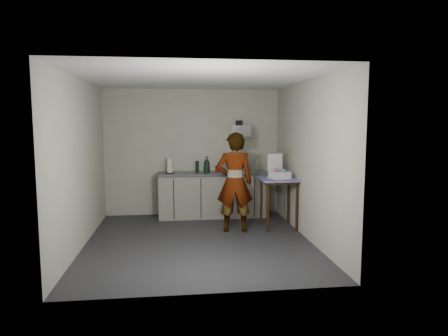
{
  "coord_description": "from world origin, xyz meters",
  "views": [
    {
      "loc": [
        -0.36,
        -6.31,
        1.94
      ],
      "look_at": [
        0.47,
        0.45,
        1.14
      ],
      "focal_mm": 32.0,
      "sensor_mm": 36.0,
      "label": 1
    }
  ],
  "objects": [
    {
      "name": "kitchen_counter",
      "position": [
        0.4,
        1.7,
        0.43
      ],
      "size": [
        2.24,
        0.62,
        0.91
      ],
      "color": "black",
      "rests_on": "ground"
    },
    {
      "name": "bakery_box",
      "position": [
        1.49,
        0.64,
        1.02
      ],
      "size": [
        0.4,
        0.4,
        0.44
      ],
      "rotation": [
        0.0,
        0.0,
        0.32
      ],
      "color": "white",
      "rests_on": "side_table"
    },
    {
      "name": "dish_rack",
      "position": [
        1.09,
        1.69,
        0.97
      ],
      "size": [
        0.4,
        0.3,
        0.28
      ],
      "color": "silver",
      "rests_on": "kitchen_counter"
    },
    {
      "name": "soap_bottle",
      "position": [
        0.26,
        1.61,
        1.08
      ],
      "size": [
        0.18,
        0.18,
        0.34
      ],
      "primitive_type": "imported",
      "rotation": [
        0.0,
        0.0,
        0.63
      ],
      "color": "black",
      "rests_on": "kitchen_counter"
    },
    {
      "name": "side_table",
      "position": [
        1.5,
        0.67,
        0.8
      ],
      "size": [
        0.72,
        0.72,
        0.92
      ],
      "rotation": [
        0.0,
        0.0,
        0.01
      ],
      "color": "#33180B",
      "rests_on": "ground"
    },
    {
      "name": "wall_back",
      "position": [
        0.0,
        1.99,
        1.3
      ],
      "size": [
        3.6,
        0.02,
        2.6
      ],
      "primitive_type": "cube",
      "color": "beige",
      "rests_on": "ground"
    },
    {
      "name": "paper_towel",
      "position": [
        -0.47,
        1.69,
        1.05
      ],
      "size": [
        0.17,
        0.17,
        0.3
      ],
      "color": "black",
      "rests_on": "kitchen_counter"
    },
    {
      "name": "wall_right",
      "position": [
        1.79,
        0.0,
        1.3
      ],
      "size": [
        0.02,
        4.0,
        2.6
      ],
      "primitive_type": "cube",
      "color": "beige",
      "rests_on": "ground"
    },
    {
      "name": "ground",
      "position": [
        0.0,
        0.0,
        0.0
      ],
      "size": [
        4.0,
        4.0,
        0.0
      ],
      "primitive_type": "plane",
      "color": "#28292E",
      "rests_on": "ground"
    },
    {
      "name": "dark_bottle",
      "position": [
        0.08,
        1.74,
        1.03
      ],
      "size": [
        0.07,
        0.07,
        0.24
      ],
      "primitive_type": "cylinder",
      "color": "black",
      "rests_on": "kitchen_counter"
    },
    {
      "name": "wall_left",
      "position": [
        -1.79,
        0.0,
        1.3
      ],
      "size": [
        0.02,
        4.0,
        2.6
      ],
      "primitive_type": "cube",
      "color": "beige",
      "rests_on": "ground"
    },
    {
      "name": "standing_man",
      "position": [
        0.67,
        0.54,
        0.88
      ],
      "size": [
        0.67,
        0.47,
        1.75
      ],
      "primitive_type": "imported",
      "rotation": [
        0.0,
        0.0,
        3.06
      ],
      "color": "#B2A593",
      "rests_on": "ground"
    },
    {
      "name": "ceiling",
      "position": [
        0.0,
        0.0,
        2.6
      ],
      "size": [
        3.6,
        4.0,
        0.01
      ],
      "primitive_type": "cube",
      "color": "white",
      "rests_on": "wall_back"
    },
    {
      "name": "soda_can",
      "position": [
        0.48,
        1.75,
        0.98
      ],
      "size": [
        0.07,
        0.07,
        0.13
      ],
      "primitive_type": "cylinder",
      "color": "#B3111B",
      "rests_on": "kitchen_counter"
    },
    {
      "name": "wall_shelf",
      "position": [
        1.0,
        1.92,
        1.75
      ],
      "size": [
        0.42,
        0.18,
        0.37
      ],
      "color": "white",
      "rests_on": "ground"
    }
  ]
}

